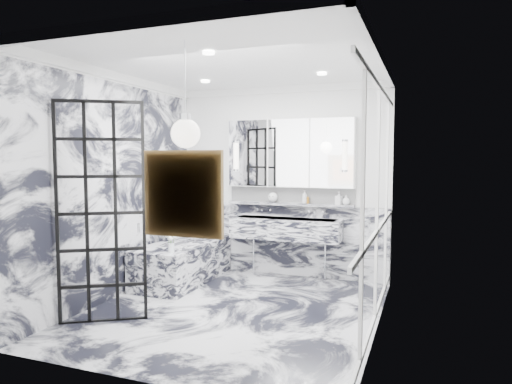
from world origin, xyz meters
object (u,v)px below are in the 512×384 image
at_px(trough_sink, 286,229).
at_px(mirror_cabinet, 290,153).
at_px(bathtub, 183,262).
at_px(crittall_door, 101,213).

height_order(trough_sink, mirror_cabinet, mirror_cabinet).
bearing_deg(trough_sink, mirror_cabinet, 90.00).
bearing_deg(mirror_cabinet, trough_sink, -90.00).
xyz_separation_m(trough_sink, bathtub, (-1.33, -0.66, -0.45)).
bearing_deg(trough_sink, crittall_door, -119.01).
bearing_deg(mirror_cabinet, crittall_door, -117.36).
xyz_separation_m(mirror_cabinet, bathtub, (-1.32, -0.83, -1.54)).
height_order(trough_sink, bathtub, trough_sink).
height_order(crittall_door, bathtub, crittall_door).
relative_size(crittall_door, bathtub, 1.42).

